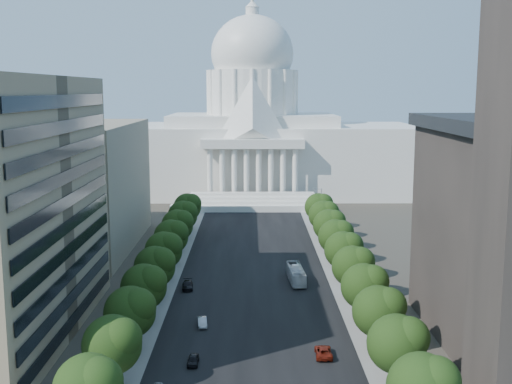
{
  "coord_description": "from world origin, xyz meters",
  "views": [
    {
      "loc": [
        -0.37,
        -52.92,
        37.96
      ],
      "look_at": [
        0.63,
        86.21,
        15.72
      ],
      "focal_mm": 45.0,
      "sensor_mm": 36.0,
      "label": 1
    }
  ],
  "objects_px": {
    "car_silver": "(202,322)",
    "car_red": "(323,352)",
    "car_dark_a": "(193,360)",
    "car_dark_b": "(188,285)",
    "city_bus": "(296,274)"
  },
  "relations": [
    {
      "from": "car_dark_a",
      "to": "city_bus",
      "type": "relative_size",
      "value": 0.33
    },
    {
      "from": "car_silver",
      "to": "car_red",
      "type": "distance_m",
      "value": 22.0
    },
    {
      "from": "car_dark_a",
      "to": "city_bus",
      "type": "bearing_deg",
      "value": 67.56
    },
    {
      "from": "car_silver",
      "to": "car_dark_b",
      "type": "relative_size",
      "value": 0.83
    },
    {
      "from": "car_dark_a",
      "to": "car_dark_b",
      "type": "relative_size",
      "value": 0.76
    },
    {
      "from": "car_dark_a",
      "to": "city_bus",
      "type": "distance_m",
      "value": 42.5
    },
    {
      "from": "car_silver",
      "to": "city_bus",
      "type": "relative_size",
      "value": 0.36
    },
    {
      "from": "car_dark_a",
      "to": "car_dark_b",
      "type": "bearing_deg",
      "value": 98.12
    },
    {
      "from": "car_dark_a",
      "to": "car_dark_b",
      "type": "height_order",
      "value": "car_dark_b"
    },
    {
      "from": "car_red",
      "to": "car_dark_b",
      "type": "bearing_deg",
      "value": -53.43
    },
    {
      "from": "car_red",
      "to": "city_bus",
      "type": "height_order",
      "value": "city_bus"
    },
    {
      "from": "car_red",
      "to": "city_bus",
      "type": "bearing_deg",
      "value": -86.64
    },
    {
      "from": "car_dark_a",
      "to": "car_red",
      "type": "distance_m",
      "value": 18.7
    },
    {
      "from": "car_silver",
      "to": "car_red",
      "type": "relative_size",
      "value": 0.81
    },
    {
      "from": "car_red",
      "to": "car_dark_a",
      "type": "bearing_deg",
      "value": 9.03
    }
  ]
}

